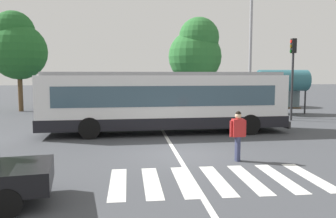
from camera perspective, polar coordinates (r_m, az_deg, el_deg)
ground_plane at (r=13.07m, az=2.24°, el=-7.40°), size 160.00×160.00×0.00m
city_transit_bus at (r=17.51m, az=-0.61°, el=1.24°), size 12.29×3.00×3.06m
pedestrian_crossing_street at (r=12.13m, az=11.33°, el=-3.87°), size 0.58×0.27×1.72m
parked_car_blue at (r=29.37m, az=-17.75°, el=1.20°), size 1.95×4.54×1.35m
parked_car_champagne at (r=28.34m, az=-12.66°, el=1.18°), size 2.05×4.59×1.35m
parked_car_silver at (r=28.56m, az=-6.82°, el=1.31°), size 2.10×4.61×1.35m
parked_car_teal at (r=28.92m, az=-1.41°, el=1.41°), size 2.15×4.62×1.35m
parked_car_black at (r=28.76m, az=3.99°, el=1.37°), size 2.02×4.57×1.35m
parked_car_white at (r=29.77m, az=9.01°, el=1.46°), size 1.99×4.56×1.35m
traffic_light_far_corner at (r=23.46m, az=19.67°, el=6.57°), size 0.33×0.32×5.16m
bus_stop_shelter at (r=26.94m, az=18.18°, el=4.31°), size 3.69×1.54×3.25m
twin_arm_street_lamp at (r=24.99m, az=13.34°, el=11.36°), size 4.19×0.32×8.91m
background_tree_left at (r=30.11m, az=-23.39°, el=9.43°), size 4.36×4.36×7.85m
background_tree_right at (r=33.90m, az=4.59°, el=9.40°), size 5.08×5.08×8.28m
crosswalk_painted_stripes at (r=10.12m, az=7.99°, el=-11.38°), size 5.97×2.84×0.01m
lane_center_line at (r=14.98m, az=0.38°, el=-5.67°), size 0.16×24.00×0.01m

